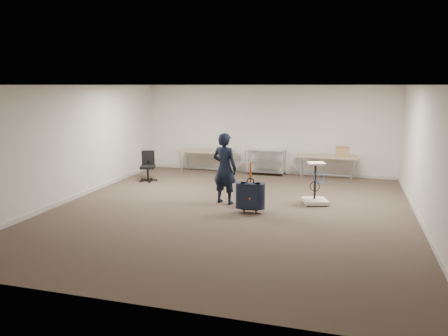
% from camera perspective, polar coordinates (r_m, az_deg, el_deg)
% --- Properties ---
extents(ground, '(9.00, 9.00, 0.00)m').
position_cam_1_polar(ground, '(9.94, 0.86, -5.56)').
color(ground, '#3F3326').
rests_on(ground, ground).
extents(room_shell, '(8.00, 9.00, 9.00)m').
position_cam_1_polar(room_shell, '(11.22, 2.71, -3.40)').
color(room_shell, silver).
rests_on(room_shell, ground).
extents(folding_table_left, '(1.80, 0.75, 0.73)m').
position_cam_1_polar(folding_table_left, '(14.03, -2.40, 2.09)').
color(folding_table_left, '#947B5B').
rests_on(folding_table_left, ground).
extents(folding_table_right, '(1.80, 0.75, 0.73)m').
position_cam_1_polar(folding_table_right, '(13.34, 13.29, 1.35)').
color(folding_table_right, '#947B5B').
rests_on(folding_table_right, ground).
extents(wire_shelf, '(1.22, 0.47, 0.80)m').
position_cam_1_polar(wire_shelf, '(13.84, 5.43, 0.93)').
color(wire_shelf, silver).
rests_on(wire_shelf, ground).
extents(person, '(0.70, 0.55, 1.70)m').
position_cam_1_polar(person, '(10.36, 0.08, -0.04)').
color(person, black).
rests_on(person, ground).
extents(suitcase, '(0.44, 0.29, 1.14)m').
position_cam_1_polar(suitcase, '(9.66, 3.45, -3.68)').
color(suitcase, black).
rests_on(suitcase, ground).
extents(office_chair, '(0.54, 0.54, 0.89)m').
position_cam_1_polar(office_chair, '(13.08, -9.90, -0.51)').
color(office_chair, black).
rests_on(office_chair, ground).
extents(equipment_cart, '(0.69, 0.69, 1.00)m').
position_cam_1_polar(equipment_cart, '(10.65, 11.83, -3.22)').
color(equipment_cart, beige).
rests_on(equipment_cart, ground).
extents(cardboard_box, '(0.39, 0.30, 0.28)m').
position_cam_1_polar(cardboard_box, '(13.33, 15.21, 2.09)').
color(cardboard_box, '#966D45').
rests_on(cardboard_box, folding_table_right).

